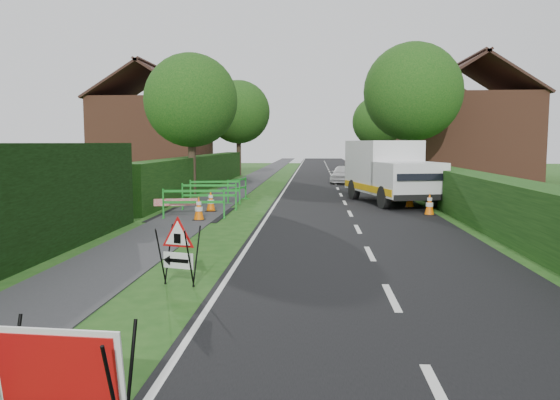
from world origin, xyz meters
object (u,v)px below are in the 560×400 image
object	(u,v)px
works_van	(389,170)
hatchback_car	(343,174)
triangle_sign	(176,246)
red_rect_sign	(58,376)

from	to	relation	value
works_van	hatchback_car	distance (m)	11.27
triangle_sign	works_van	distance (m)	14.76
red_rect_sign	hatchback_car	size ratio (longest dim) A/B	0.35
triangle_sign	hatchback_car	size ratio (longest dim) A/B	0.31
triangle_sign	works_van	world-z (taller)	works_van
red_rect_sign	works_van	bearing A→B (deg)	78.28
triangle_sign	works_van	size ratio (longest dim) A/B	0.17
red_rect_sign	works_van	world-z (taller)	works_van
triangle_sign	red_rect_sign	bearing A→B (deg)	-70.80
triangle_sign	works_van	xyz separation A→B (m)	(5.48, 13.69, 0.65)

